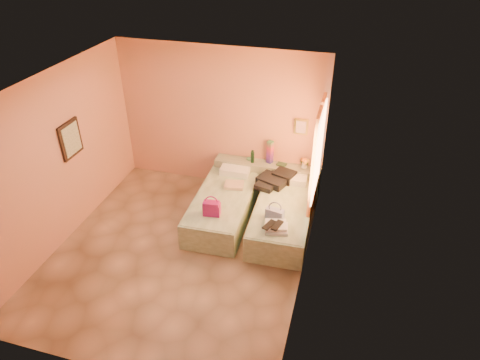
# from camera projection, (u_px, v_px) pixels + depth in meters

# --- Properties ---
(ground) EXTENTS (4.50, 4.50, 0.00)m
(ground) POSITION_uv_depth(u_px,v_px,m) (181.00, 251.00, 7.06)
(ground) COLOR tan
(ground) RESTS_ON ground
(room_walls) EXTENTS (4.02, 4.51, 2.81)m
(room_walls) POSITION_uv_depth(u_px,v_px,m) (199.00, 141.00, 6.52)
(room_walls) COLOR tan
(room_walls) RESTS_ON ground
(headboard_ledge) EXTENTS (2.05, 0.30, 0.65)m
(headboard_ledge) POSITION_uv_depth(u_px,v_px,m) (267.00, 178.00, 8.37)
(headboard_ledge) COLOR gray
(headboard_ledge) RESTS_ON ground
(bed_left) EXTENTS (0.97, 2.03, 0.50)m
(bed_left) POSITION_uv_depth(u_px,v_px,m) (223.00, 207.00, 7.69)
(bed_left) COLOR beige
(bed_left) RESTS_ON ground
(bed_right) EXTENTS (0.97, 2.03, 0.50)m
(bed_right) POSITION_uv_depth(u_px,v_px,m) (283.00, 217.00, 7.44)
(bed_right) COLOR beige
(bed_right) RESTS_ON ground
(water_bottle) EXTENTS (0.08, 0.08, 0.25)m
(water_bottle) POSITION_uv_depth(u_px,v_px,m) (252.00, 157.00, 8.18)
(water_bottle) COLOR #123320
(water_bottle) RESTS_ON headboard_ledge
(rainbow_box) EXTENTS (0.13, 0.13, 0.45)m
(rainbow_box) POSITION_uv_depth(u_px,v_px,m) (270.00, 152.00, 8.12)
(rainbow_box) COLOR #A7146A
(rainbow_box) RESTS_ON headboard_ledge
(small_dish) EXTENTS (0.14, 0.14, 0.03)m
(small_dish) POSITION_uv_depth(u_px,v_px,m) (249.00, 159.00, 8.33)
(small_dish) COLOR #519666
(small_dish) RESTS_ON headboard_ledge
(green_book) EXTENTS (0.20, 0.16, 0.03)m
(green_book) POSITION_uv_depth(u_px,v_px,m) (281.00, 164.00, 8.14)
(green_book) COLOR #24442A
(green_book) RESTS_ON headboard_ledge
(flower_vase) EXTENTS (0.24, 0.24, 0.24)m
(flower_vase) POSITION_uv_depth(u_px,v_px,m) (305.00, 162.00, 8.01)
(flower_vase) COLOR silver
(flower_vase) RESTS_ON headboard_ledge
(magenta_handbag) EXTENTS (0.30, 0.19, 0.26)m
(magenta_handbag) POSITION_uv_depth(u_px,v_px,m) (212.00, 208.00, 7.01)
(magenta_handbag) COLOR #A7146A
(magenta_handbag) RESTS_ON bed_left
(khaki_garment) EXTENTS (0.38, 0.33, 0.06)m
(khaki_garment) POSITION_uv_depth(u_px,v_px,m) (234.00, 185.00, 7.78)
(khaki_garment) COLOR tan
(khaki_garment) RESTS_ON bed_left
(clothes_pile) EXTENTS (0.72, 0.72, 0.17)m
(clothes_pile) POSITION_uv_depth(u_px,v_px,m) (275.00, 180.00, 7.83)
(clothes_pile) COLOR black
(clothes_pile) RESTS_ON bed_right
(blue_handbag) EXTENTS (0.31, 0.18, 0.19)m
(blue_handbag) POSITION_uv_depth(u_px,v_px,m) (275.00, 214.00, 6.93)
(blue_handbag) COLOR #3E5196
(blue_handbag) RESTS_ON bed_right
(towel_stack) EXTENTS (0.40, 0.36, 0.10)m
(towel_stack) POSITION_uv_depth(u_px,v_px,m) (277.00, 227.00, 6.71)
(towel_stack) COLOR white
(towel_stack) RESTS_ON bed_right
(sandal_pair) EXTENTS (0.28, 0.32, 0.03)m
(sandal_pair) POSITION_uv_depth(u_px,v_px,m) (273.00, 225.00, 6.65)
(sandal_pair) COLOR black
(sandal_pair) RESTS_ON towel_stack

